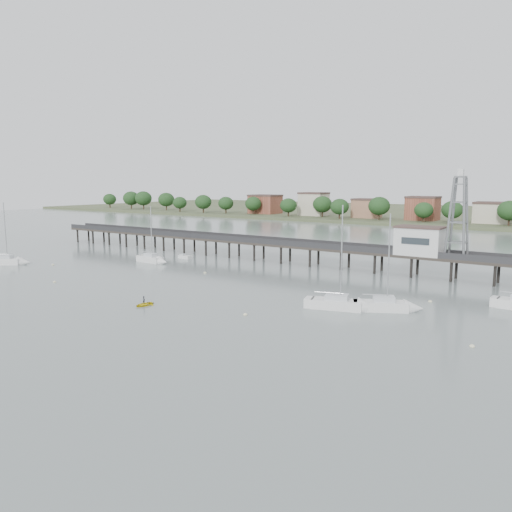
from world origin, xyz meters
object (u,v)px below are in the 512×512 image
at_px(sailboat_c, 348,305).
at_px(sailboat_d, 394,306).
at_px(pier, 300,246).
at_px(lattice_tower, 458,218).
at_px(white_tender, 185,257).
at_px(yellow_dinghy, 144,306).
at_px(sailboat_b, 155,260).
at_px(sailboat_a, 12,262).

height_order(sailboat_c, sailboat_d, sailboat_c).
xyz_separation_m(pier, lattice_tower, (31.50, 0.00, 7.31)).
bearing_deg(sailboat_c, white_tender, 140.33).
bearing_deg(yellow_dinghy, sailboat_b, 141.05).
bearing_deg(sailboat_c, sailboat_b, 148.99).
xyz_separation_m(sailboat_a, sailboat_b, (23.30, 18.57, 0.01)).
xyz_separation_m(pier, sailboat_d, (29.87, -26.99, -3.16)).
xyz_separation_m(lattice_tower, sailboat_a, (-81.20, -35.08, -10.46)).
height_order(pier, sailboat_d, sailboat_d).
relative_size(sailboat_c, yellow_dinghy, 5.42).
distance_m(sailboat_d, yellow_dinghy, 34.56).
relative_size(sailboat_a, white_tender, 4.45).
distance_m(lattice_tower, white_tender, 58.30).
bearing_deg(pier, sailboat_a, -144.79).
height_order(sailboat_a, sailboat_b, sailboat_a).
bearing_deg(white_tender, sailboat_c, -21.22).
distance_m(sailboat_b, yellow_dinghy, 37.96).
height_order(lattice_tower, sailboat_c, lattice_tower).
height_order(pier, white_tender, pier).
distance_m(sailboat_b, sailboat_d, 57.24).
bearing_deg(sailboat_b, pier, 33.61).
distance_m(sailboat_c, sailboat_b, 52.61).
height_order(sailboat_b, yellow_dinghy, sailboat_b).
xyz_separation_m(lattice_tower, sailboat_b, (-57.90, -16.51, -10.46)).
bearing_deg(sailboat_d, lattice_tower, 59.54).
relative_size(lattice_tower, sailboat_c, 1.03).
bearing_deg(sailboat_a, sailboat_b, 4.82).
relative_size(sailboat_a, sailboat_b, 1.08).
distance_m(lattice_tower, sailboat_a, 89.07).
distance_m(lattice_tower, yellow_dinghy, 55.35).
relative_size(lattice_tower, sailboat_b, 1.21).
relative_size(sailboat_a, sailboat_d, 1.00).
xyz_separation_m(pier, yellow_dinghy, (-0.22, -43.98, -3.79)).
bearing_deg(lattice_tower, pier, -180.00).
distance_m(pier, yellow_dinghy, 44.14).
height_order(sailboat_d, yellow_dinghy, sailboat_d).
xyz_separation_m(lattice_tower, yellow_dinghy, (-31.72, -43.98, -11.10)).
distance_m(pier, lattice_tower, 32.34).
relative_size(lattice_tower, white_tender, 4.97).
distance_m(pier, sailboat_c, 38.72).
bearing_deg(yellow_dinghy, sailboat_c, 37.25).
bearing_deg(yellow_dinghy, sailboat_d, 36.88).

